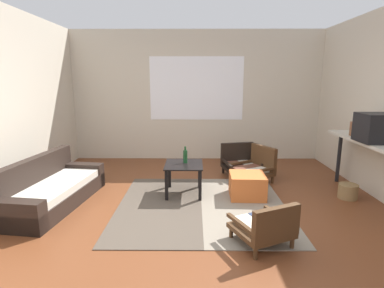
# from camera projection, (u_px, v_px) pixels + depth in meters

# --- Properties ---
(ground_plane) EXTENTS (7.80, 7.80, 0.00)m
(ground_plane) POSITION_uv_depth(u_px,v_px,m) (198.00, 220.00, 3.75)
(ground_plane) COLOR brown
(far_wall_with_window) EXTENTS (5.60, 0.13, 2.70)m
(far_wall_with_window) POSITION_uv_depth(u_px,v_px,m) (196.00, 96.00, 6.46)
(far_wall_with_window) COLOR beige
(far_wall_with_window) RESTS_ON ground
(area_rug) EXTENTS (2.27, 2.25, 0.01)m
(area_rug) POSITION_uv_depth(u_px,v_px,m) (202.00, 205.00, 4.16)
(area_rug) COLOR #4C4238
(area_rug) RESTS_ON ground
(couch) EXTENTS (0.92, 1.80, 0.65)m
(couch) POSITION_uv_depth(u_px,v_px,m) (50.00, 190.00, 4.17)
(couch) COLOR black
(couch) RESTS_ON ground
(coffee_table) EXTENTS (0.56, 0.62, 0.47)m
(coffee_table) POSITION_uv_depth(u_px,v_px,m) (184.00, 170.00, 4.53)
(coffee_table) COLOR black
(coffee_table) RESTS_ON ground
(armchair_by_window) EXTENTS (0.72, 0.68, 0.56)m
(armchair_by_window) POSITION_uv_depth(u_px,v_px,m) (240.00, 162.00, 5.48)
(armchair_by_window) COLOR black
(armchair_by_window) RESTS_ON ground
(armchair_striped_foreground) EXTENTS (0.70, 0.70, 0.49)m
(armchair_striped_foreground) POSITION_uv_depth(u_px,v_px,m) (265.00, 226.00, 3.11)
(armchair_striped_foreground) COLOR #472D19
(armchair_striped_foreground) RESTS_ON ground
(armchair_corner) EXTENTS (0.78, 0.78, 0.59)m
(armchair_corner) POSITION_uv_depth(u_px,v_px,m) (256.00, 167.00, 5.16)
(armchair_corner) COLOR #472D19
(armchair_corner) RESTS_ON ground
(ottoman_orange) EXTENTS (0.52, 0.52, 0.35)m
(ottoman_orange) POSITION_uv_depth(u_px,v_px,m) (247.00, 186.00, 4.44)
(ottoman_orange) COLOR #D1662D
(ottoman_orange) RESTS_ON ground
(console_shelf) EXTENTS (0.39, 1.77, 0.88)m
(console_shelf) POSITION_uv_depth(u_px,v_px,m) (369.00, 147.00, 4.20)
(console_shelf) COLOR beige
(console_shelf) RESTS_ON ground
(crt_television) EXTENTS (0.45, 0.43, 0.38)m
(crt_television) POSITION_uv_depth(u_px,v_px,m) (377.00, 128.00, 4.02)
(crt_television) COLOR black
(crt_television) RESTS_ON console_shelf
(clay_vase) EXTENTS (0.23, 0.23, 0.30)m
(clay_vase) POSITION_uv_depth(u_px,v_px,m) (358.00, 128.00, 4.49)
(clay_vase) COLOR brown
(clay_vase) RESTS_ON console_shelf
(glass_bottle) EXTENTS (0.06, 0.06, 0.25)m
(glass_bottle) POSITION_uv_depth(u_px,v_px,m) (185.00, 156.00, 4.55)
(glass_bottle) COLOR #194723
(glass_bottle) RESTS_ON coffee_table
(wicker_basket) EXTENTS (0.27, 0.27, 0.21)m
(wicker_basket) POSITION_uv_depth(u_px,v_px,m) (348.00, 191.00, 4.41)
(wicker_basket) COLOR olive
(wicker_basket) RESTS_ON ground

